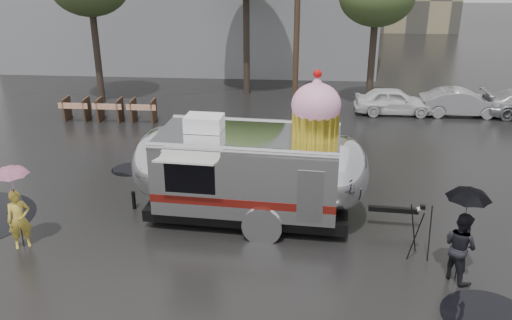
# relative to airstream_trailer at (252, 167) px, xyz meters

# --- Properties ---
(ground) EXTENTS (120.00, 120.00, 0.00)m
(ground) POSITION_rel_airstream_trailer_xyz_m (-1.44, -1.54, -1.57)
(ground) COLOR black
(ground) RESTS_ON ground
(puddles) EXTENTS (16.10, 10.18, 0.01)m
(puddles) POSITION_rel_airstream_trailer_xyz_m (-3.62, 0.61, -1.56)
(puddles) COLOR black
(puddles) RESTS_ON ground
(utility_pole) EXTENTS (1.60, 0.28, 9.00)m
(utility_pole) POSITION_rel_airstream_trailer_xyz_m (1.06, 12.46, 3.05)
(utility_pole) COLOR #473323
(utility_pole) RESTS_ON ground
(barricade_row) EXTENTS (4.30, 0.80, 1.00)m
(barricade_row) POSITION_rel_airstream_trailer_xyz_m (-6.99, 8.42, -1.04)
(barricade_row) COLOR #473323
(barricade_row) RESTS_ON ground
(parked_cars) EXTENTS (13.20, 1.90, 1.50)m
(parked_cars) POSITION_rel_airstream_trailer_xyz_m (10.35, 10.46, -0.85)
(parked_cars) COLOR silver
(parked_cars) RESTS_ON ground
(airstream_trailer) EXTENTS (8.28, 3.32, 4.46)m
(airstream_trailer) POSITION_rel_airstream_trailer_xyz_m (0.00, 0.00, 0.00)
(airstream_trailer) COLOR silver
(airstream_trailer) RESTS_ON ground
(person_left) EXTENTS (0.69, 0.63, 1.58)m
(person_left) POSITION_rel_airstream_trailer_xyz_m (-5.82, -2.05, -0.77)
(person_left) COLOR gold
(person_left) RESTS_ON ground
(umbrella_pink) EXTENTS (1.09, 1.09, 2.29)m
(umbrella_pink) POSITION_rel_airstream_trailer_xyz_m (-5.82, -2.05, 0.35)
(umbrella_pink) COLOR pink
(umbrella_pink) RESTS_ON ground
(person_right) EXTENTS (0.83, 0.94, 1.72)m
(person_right) POSITION_rel_airstream_trailer_xyz_m (5.04, -2.63, -0.71)
(person_right) COLOR black
(person_right) RESTS_ON ground
(umbrella_black) EXTENTS (1.22, 1.22, 2.38)m
(umbrella_black) POSITION_rel_airstream_trailer_xyz_m (5.04, -2.63, 0.40)
(umbrella_black) COLOR black
(umbrella_black) RESTS_ON ground
(tripod) EXTENTS (0.55, 0.61, 1.47)m
(tripod) POSITION_rel_airstream_trailer_xyz_m (4.30, -1.76, -0.71)
(tripod) COLOR black
(tripod) RESTS_ON ground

